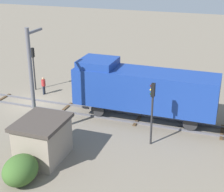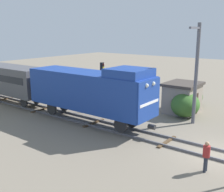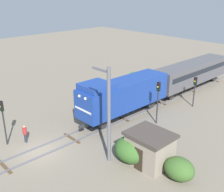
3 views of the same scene
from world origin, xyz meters
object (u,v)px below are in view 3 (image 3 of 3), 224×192
traffic_signal_far (195,86)px  relay_hut (150,148)px  locomotive (123,94)px  worker_near_track (25,132)px  catenary_mast (108,114)px  traffic_signal_mid (158,95)px  passenger_car_leading (192,72)px  traffic_signal_near (3,115)px

traffic_signal_far → relay_hut: traffic_signal_far is taller
traffic_signal_far → locomotive: bearing=-113.6°
worker_near_track → relay_hut: 11.42m
worker_near_track → catenary_mast: 8.79m
catenary_mast → traffic_signal_mid: bearing=100.6°
locomotive → passenger_car_leading: size_ratio=0.83×
locomotive → worker_near_track: locomotive is taller
traffic_signal_far → relay_hut: bearing=-73.0°
locomotive → passenger_car_leading: (0.00, 13.34, -0.25)m
traffic_signal_near → traffic_signal_far: bearing=71.1°
traffic_signal_mid → relay_hut: (4.10, -6.12, -1.73)m
traffic_signal_near → worker_near_track: traffic_signal_near is taller
worker_near_track → traffic_signal_mid: bearing=150.7°
locomotive → passenger_car_leading: locomotive is taller
traffic_signal_mid → worker_near_track: bearing=-116.2°
traffic_signal_near → traffic_signal_far: size_ratio=1.16×
locomotive → relay_hut: locomotive is taller
locomotive → traffic_signal_near: bearing=-105.3°
passenger_car_leading → traffic_signal_near: (-3.20, -25.00, 0.41)m
locomotive → worker_near_track: size_ratio=6.82×
traffic_signal_far → relay_hut: 13.42m
traffic_signal_mid → worker_near_track: size_ratio=2.66×
worker_near_track → catenary_mast: size_ratio=0.21×
traffic_signal_far → traffic_signal_near: bearing=-108.9°
traffic_signal_far → catenary_mast: size_ratio=0.46×
traffic_signal_mid → catenary_mast: 8.42m
traffic_signal_near → traffic_signal_far: 21.04m
relay_hut → traffic_signal_mid: bearing=123.8°
traffic_signal_near → worker_near_track: (0.80, 1.43, -1.94)m
worker_near_track → relay_hut: bearing=116.7°
traffic_signal_near → traffic_signal_mid: traffic_signal_mid is taller
traffic_signal_far → passenger_car_leading: bearing=125.3°
traffic_signal_far → relay_hut: size_ratio=1.04×
passenger_car_leading → traffic_signal_far: 6.24m
passenger_car_leading → worker_near_track: 23.74m
catenary_mast → relay_hut: bearing=39.1°
locomotive → relay_hut: (7.50, -4.54, -1.38)m
locomotive → traffic_signal_mid: size_ratio=2.57×
traffic_signal_near → relay_hut: traffic_signal_near is taller
traffic_signal_far → worker_near_track: bearing=-108.0°
passenger_car_leading → worker_near_track: size_ratio=8.24×
relay_hut → locomotive: bearing=148.8°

